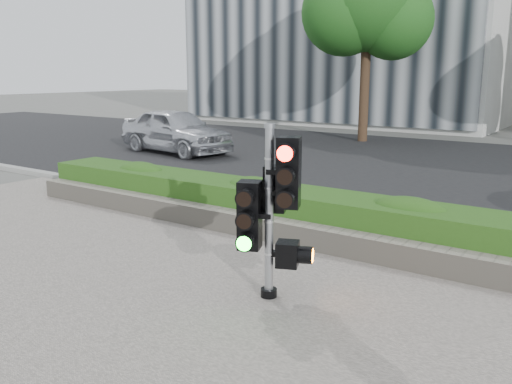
% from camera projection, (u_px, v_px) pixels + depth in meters
% --- Properties ---
extents(ground, '(120.00, 120.00, 0.00)m').
position_uv_depth(ground, '(218.00, 286.00, 6.70)').
color(ground, '#51514C').
rests_on(ground, ground).
extents(sidewalk, '(16.00, 11.00, 0.03)m').
position_uv_depth(sidewalk, '(37.00, 375.00, 4.69)').
color(sidewalk, '#9E9389').
rests_on(sidewalk, ground).
extents(road, '(60.00, 13.00, 0.02)m').
position_uv_depth(road, '(448.00, 169.00, 14.72)').
color(road, black).
rests_on(road, ground).
extents(curb, '(60.00, 0.25, 0.12)m').
position_uv_depth(curb, '(334.00, 224.00, 9.21)').
color(curb, gray).
rests_on(curb, ground).
extents(stone_wall, '(12.00, 0.32, 0.34)m').
position_uv_depth(stone_wall, '(296.00, 234.00, 8.18)').
color(stone_wall, gray).
rests_on(stone_wall, sidewalk).
extents(hedge, '(12.00, 1.00, 0.68)m').
position_uv_depth(hedge, '(317.00, 214.00, 8.67)').
color(hedge, '#3F7D26').
rests_on(hedge, sidewalk).
extents(tree_left, '(4.61, 4.03, 7.34)m').
position_uv_depth(tree_left, '(368.00, 4.00, 19.81)').
color(tree_left, black).
rests_on(tree_left, ground).
extents(traffic_signal, '(0.73, 0.65, 2.01)m').
position_uv_depth(traffic_signal, '(272.00, 203.00, 6.09)').
color(traffic_signal, black).
rests_on(traffic_signal, sidewalk).
extents(car_silver, '(4.47, 2.34, 1.45)m').
position_uv_depth(car_silver, '(176.00, 130.00, 17.63)').
color(car_silver, silver).
rests_on(car_silver, road).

